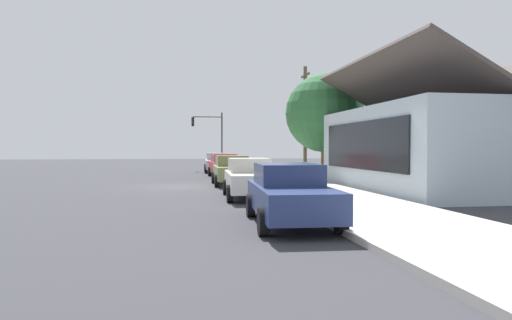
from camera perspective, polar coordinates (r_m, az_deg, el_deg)
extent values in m
plane|color=#38383D|center=(23.96, -9.14, -3.31)|extent=(120.00, 120.00, 0.00)
cube|color=beige|center=(24.64, 4.01, -2.98)|extent=(60.00, 4.20, 0.16)
cube|color=silver|center=(37.52, -5.05, -0.51)|extent=(4.93, 1.92, 0.70)
cube|color=#A0A2A6|center=(37.98, -5.08, 0.47)|extent=(2.40, 1.60, 0.56)
cylinder|color=black|center=(36.07, -3.61, -1.14)|extent=(0.67, 0.25, 0.66)
cylinder|color=black|center=(36.01, -6.32, -1.15)|extent=(0.67, 0.25, 0.66)
cylinder|color=black|center=(39.07, -3.88, -0.94)|extent=(0.67, 0.25, 0.66)
cylinder|color=black|center=(39.02, -6.38, -0.95)|extent=(0.67, 0.25, 0.66)
cube|color=red|center=(31.03, -3.96, -0.93)|extent=(4.93, 1.91, 0.70)
cube|color=#A9272B|center=(31.49, -4.08, 0.25)|extent=(2.39, 1.61, 0.56)
cylinder|color=black|center=(29.68, -1.91, -1.72)|extent=(0.67, 0.24, 0.66)
cylinder|color=black|center=(29.44, -5.26, -1.75)|extent=(0.67, 0.24, 0.66)
cylinder|color=black|center=(32.66, -2.79, -1.42)|extent=(0.67, 0.24, 0.66)
cylinder|color=black|center=(32.45, -5.84, -1.45)|extent=(0.67, 0.24, 0.66)
cube|color=olive|center=(24.65, -3.00, -1.57)|extent=(4.49, 1.94, 0.70)
cube|color=#61683C|center=(25.07, -3.11, -0.08)|extent=(2.17, 1.68, 0.56)
cylinder|color=black|center=(23.42, -0.39, -2.60)|extent=(0.66, 0.23, 0.66)
cylinder|color=black|center=(23.22, -4.96, -2.64)|extent=(0.66, 0.23, 0.66)
cylinder|color=black|center=(26.15, -1.26, -2.16)|extent=(0.66, 0.23, 0.66)
cylinder|color=black|center=(25.98, -5.36, -2.19)|extent=(0.66, 0.23, 0.66)
cube|color=silver|center=(18.27, -0.78, -2.66)|extent=(4.72, 2.01, 0.70)
cube|color=beige|center=(18.70, -0.93, -0.63)|extent=(2.30, 1.68, 0.56)
cylinder|color=black|center=(17.01, 2.75, -4.16)|extent=(0.67, 0.25, 0.66)
cylinder|color=black|center=(16.80, -3.32, -4.24)|extent=(0.67, 0.25, 0.66)
cylinder|color=black|center=(19.84, 1.36, -3.35)|extent=(0.67, 0.25, 0.66)
cylinder|color=black|center=(19.66, -3.84, -3.39)|extent=(0.67, 0.25, 0.66)
cube|color=navy|center=(11.97, 4.38, -4.90)|extent=(4.77, 2.09, 0.70)
cube|color=navy|center=(12.38, 3.98, -1.76)|extent=(2.33, 1.73, 0.56)
cylinder|color=black|center=(10.84, 10.61, -7.46)|extent=(0.67, 0.26, 0.66)
cylinder|color=black|center=(10.46, 0.90, -7.77)|extent=(0.67, 0.26, 0.66)
cylinder|color=black|center=(13.61, 7.03, -5.61)|extent=(0.67, 0.26, 0.66)
cylinder|color=black|center=(13.31, -0.69, -5.76)|extent=(0.67, 0.26, 0.66)
cube|color=#ADBCC6|center=(23.05, 22.31, 1.23)|extent=(11.04, 7.95, 3.88)
cube|color=black|center=(21.21, 13.06, 1.81)|extent=(8.83, 0.08, 2.17)
cube|color=#514742|center=(22.26, 17.99, 8.99)|extent=(11.64, 4.27, 2.37)
cube|color=#514742|center=(24.33, 26.40, 8.26)|extent=(11.64, 4.27, 2.37)
cylinder|color=brown|center=(28.96, 8.61, 0.35)|extent=(0.44, 0.44, 2.85)
sphere|color=#2D6638|center=(29.03, 8.63, 5.85)|extent=(4.94, 4.94, 4.94)
cylinder|color=#383833|center=(41.09, -4.31, 2.35)|extent=(0.14, 0.14, 5.20)
cylinder|color=#383833|center=(41.08, -6.13, 5.42)|extent=(0.10, 2.60, 0.10)
cube|color=black|center=(41.00, -7.95, 4.79)|extent=(0.28, 0.24, 0.80)
sphere|color=red|center=(41.16, -7.96, 5.14)|extent=(0.16, 0.16, 0.16)
sphere|color=yellow|center=(41.15, -7.95, 4.78)|extent=(0.16, 0.16, 0.16)
sphere|color=green|center=(41.13, -7.95, 4.42)|extent=(0.16, 0.16, 0.16)
cylinder|color=brown|center=(30.87, 6.20, 4.75)|extent=(0.24, 0.24, 7.50)
cube|color=brown|center=(31.21, 6.22, 10.53)|extent=(1.80, 0.12, 0.12)
cylinder|color=red|center=(21.18, 2.37, -2.75)|extent=(0.22, 0.22, 0.55)
sphere|color=red|center=(21.16, 2.37, -1.82)|extent=(0.18, 0.18, 0.18)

